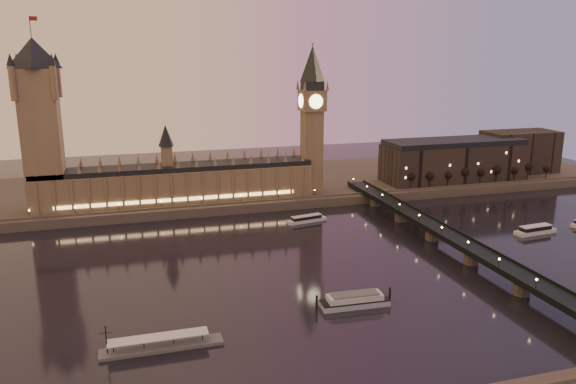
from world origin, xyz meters
name	(u,v)px	position (x,y,z in m)	size (l,w,h in m)	color
ground	(285,269)	(0.00, 0.00, 0.00)	(700.00, 700.00, 0.00)	black
far_embankment	(264,185)	(30.00, 165.00, 3.00)	(560.00, 130.00, 6.00)	#423D35
palace_of_westminster	(177,179)	(-40.12, 120.99, 21.71)	(180.00, 26.62, 52.00)	brown
victoria_tower	(40,116)	(-120.00, 121.00, 65.79)	(31.68, 31.68, 118.00)	brown
big_ben	(312,111)	(53.99, 120.99, 63.95)	(17.68, 17.68, 104.00)	brown
westminster_bridge	(450,241)	(91.61, 0.00, 5.52)	(13.20, 260.00, 15.30)	black
city_block	(476,157)	(194.94, 130.93, 22.24)	(155.00, 45.00, 34.00)	black
bare_tree_0	(411,177)	(126.31, 109.00, 15.06)	(5.97, 5.97, 12.13)	black
bare_tree_1	(429,176)	(141.03, 109.00, 15.06)	(5.97, 5.97, 12.13)	black
bare_tree_2	(447,175)	(155.75, 109.00, 15.06)	(5.97, 5.97, 12.13)	black
bare_tree_3	(464,173)	(170.48, 109.00, 15.06)	(5.97, 5.97, 12.13)	black
bare_tree_4	(481,172)	(185.20, 109.00, 15.06)	(5.97, 5.97, 12.13)	black
bare_tree_5	(498,171)	(199.93, 109.00, 15.06)	(5.97, 5.97, 12.13)	black
bare_tree_6	(514,170)	(214.65, 109.00, 15.06)	(5.97, 5.97, 12.13)	black
bare_tree_7	(530,169)	(229.37, 109.00, 15.06)	(5.97, 5.97, 12.13)	black
bare_tree_8	(546,168)	(244.10, 109.00, 15.06)	(5.97, 5.97, 12.13)	black
cruise_boat_a	(307,219)	(34.45, 71.93, 1.85)	(26.81, 10.41, 4.19)	silver
cruise_boat_b	(535,230)	(156.35, 12.29, 2.16)	(27.09, 9.12, 4.91)	silver
moored_barge	(355,300)	(16.73, -47.34, 2.60)	(33.63, 9.39, 6.17)	#9AB3C4
pontoon_pier	(161,345)	(-63.82, -60.11, 1.26)	(43.80, 7.30, 11.68)	#595B5E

